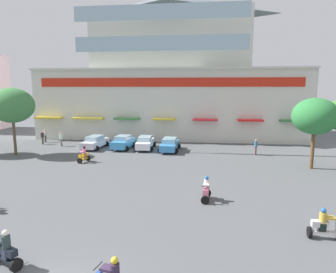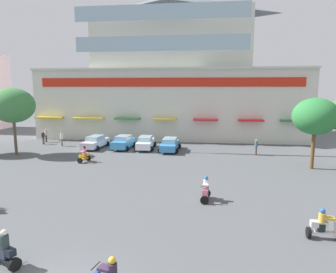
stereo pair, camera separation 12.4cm
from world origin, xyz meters
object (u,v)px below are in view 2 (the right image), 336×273
(parked_car_0, at_px, (95,142))
(scooter_rider_6, at_px, (84,156))
(scooter_rider_3, at_px, (4,251))
(pedestrian_0, at_px, (62,138))
(parked_car_1, at_px, (123,142))
(plaza_tree_2, at_px, (13,105))
(plaza_tree_3, at_px, (315,117))
(pedestrian_1, at_px, (46,135))
(parked_car_2, at_px, (145,143))
(scooter_rider_7, at_px, (324,226))
(scooter_rider_5, at_px, (206,191))
(pedestrian_3, at_px, (256,146))
(parked_car_3, at_px, (170,144))
(pedestrian_2, at_px, (43,137))

(parked_car_0, bearing_deg, scooter_rider_6, -78.26)
(parked_car_0, relative_size, scooter_rider_6, 3.02)
(scooter_rider_3, xyz_separation_m, pedestrian_0, (-9.44, 23.61, 0.34))
(parked_car_1, bearing_deg, scooter_rider_3, -85.82)
(plaza_tree_2, height_order, plaza_tree_3, plaza_tree_2)
(plaza_tree_2, bearing_deg, scooter_rider_6, -14.27)
(pedestrian_0, height_order, pedestrian_1, pedestrian_0)
(parked_car_2, bearing_deg, parked_car_0, -177.67)
(scooter_rider_7, bearing_deg, parked_car_2, 122.67)
(plaza_tree_3, xyz_separation_m, scooter_rider_6, (-20.48, -0.33, -3.91))
(pedestrian_1, bearing_deg, scooter_rider_5, -41.01)
(scooter_rider_5, bearing_deg, plaza_tree_2, 151.92)
(plaza_tree_2, height_order, scooter_rider_3, plaza_tree_2)
(parked_car_0, distance_m, scooter_rider_6, 6.63)
(scooter_rider_3, bearing_deg, pedestrian_3, 59.25)
(parked_car_1, height_order, scooter_rider_3, scooter_rider_3)
(plaza_tree_2, relative_size, pedestrian_1, 4.14)
(parked_car_1, height_order, pedestrian_3, pedestrian_3)
(plaza_tree_3, distance_m, parked_car_3, 14.79)
(pedestrian_3, bearing_deg, parked_car_0, 175.59)
(pedestrian_1, bearing_deg, pedestrian_3, -9.50)
(parked_car_2, relative_size, scooter_rider_5, 2.87)
(plaza_tree_2, xyz_separation_m, pedestrian_1, (-0.73, 7.28, -4.18))
(scooter_rider_5, height_order, scooter_rider_7, scooter_rider_5)
(parked_car_0, relative_size, pedestrian_1, 2.75)
(pedestrian_0, bearing_deg, plaza_tree_3, -14.51)
(scooter_rider_7, bearing_deg, pedestrian_0, 138.99)
(scooter_rider_7, bearing_deg, scooter_rider_3, -163.56)
(parked_car_1, bearing_deg, scooter_rider_7, -52.03)
(pedestrian_0, bearing_deg, parked_car_0, -8.15)
(scooter_rider_3, bearing_deg, scooter_rider_7, 16.44)
(plaza_tree_3, bearing_deg, scooter_rider_5, -135.94)
(scooter_rider_3, bearing_deg, plaza_tree_3, 44.99)
(parked_car_3, distance_m, pedestrian_0, 13.21)
(plaza_tree_3, distance_m, scooter_rider_3, 24.10)
(parked_car_0, xyz_separation_m, scooter_rider_6, (1.35, -6.49, -0.11))
(parked_car_2, bearing_deg, pedestrian_2, 174.24)
(scooter_rider_7, relative_size, pedestrian_3, 0.89)
(plaza_tree_2, height_order, scooter_rider_6, plaza_tree_2)
(parked_car_3, height_order, pedestrian_1, pedestrian_1)
(plaza_tree_2, bearing_deg, pedestrian_0, 63.18)
(parked_car_1, bearing_deg, plaza_tree_2, -156.87)
(parked_car_1, xyz_separation_m, scooter_rider_6, (-1.98, -6.51, -0.16))
(parked_car_2, bearing_deg, scooter_rider_7, -57.33)
(parked_car_0, distance_m, pedestrian_2, 7.50)
(parked_car_3, xyz_separation_m, pedestrian_1, (-16.43, 3.33, 0.22))
(pedestrian_0, bearing_deg, pedestrian_1, 145.27)
(scooter_rider_7, bearing_deg, parked_car_1, 127.97)
(pedestrian_1, bearing_deg, scooter_rider_3, -63.84)
(parked_car_1, bearing_deg, pedestrian_1, 165.36)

